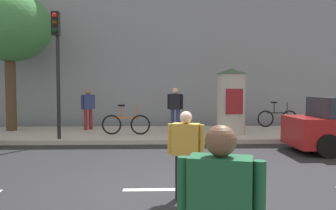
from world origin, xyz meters
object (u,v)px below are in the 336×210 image
at_px(traffic_light, 57,54).
at_px(pedestrian_in_light_jacket, 186,148).
at_px(poster_column, 231,101).
at_px(bicycle_leaning, 126,124).
at_px(street_tree, 9,27).
at_px(pedestrian_near_pole, 88,105).
at_px(bicycle_upright, 277,118).
at_px(pedestrian_tallest, 175,106).

bearing_deg(traffic_light, pedestrian_in_light_jacket, -57.13).
height_order(poster_column, bicycle_leaning, poster_column).
xyz_separation_m(street_tree, bicycle_leaning, (4.65, -1.32, -3.69)).
distance_m(pedestrian_near_pole, bicycle_leaning, 2.31).
xyz_separation_m(pedestrian_in_light_jacket, bicycle_upright, (4.72, 9.06, -0.33)).
xyz_separation_m(street_tree, pedestrian_near_pole, (2.98, 0.17, -3.10)).
bearing_deg(traffic_light, bicycle_upright, 21.04).
bearing_deg(pedestrian_in_light_jacket, bicycle_upright, 62.45).
distance_m(pedestrian_in_light_jacket, pedestrian_near_pole, 8.99).
distance_m(poster_column, bicycle_leaning, 3.96).
bearing_deg(bicycle_upright, pedestrian_tallest, -163.64).
bearing_deg(pedestrian_tallest, pedestrian_in_light_jacket, -91.73).
distance_m(poster_column, street_tree, 9.06).
bearing_deg(pedestrian_tallest, street_tree, 175.88).
relative_size(pedestrian_in_light_jacket, bicycle_upright, 0.84).
height_order(traffic_light, pedestrian_tallest, traffic_light).
relative_size(bicycle_leaning, bicycle_upright, 1.00).
relative_size(pedestrian_near_pole, bicycle_upright, 0.93).
distance_m(bicycle_leaning, bicycle_upright, 6.69).
bearing_deg(pedestrian_near_pole, bicycle_leaning, -41.74).
distance_m(street_tree, pedestrian_tallest, 7.20).
distance_m(street_tree, pedestrian_near_pole, 4.30).
xyz_separation_m(pedestrian_near_pole, bicycle_upright, (8.00, 0.68, -0.59)).
xyz_separation_m(traffic_light, street_tree, (-2.51, 2.41, 1.27)).
bearing_deg(bicycle_leaning, traffic_light, -152.97).
bearing_deg(poster_column, traffic_light, -168.77).
xyz_separation_m(poster_column, pedestrian_tallest, (-2.03, 0.75, -0.23)).
bearing_deg(pedestrian_in_light_jacket, bicycle_leaning, 103.15).
height_order(pedestrian_in_light_jacket, pedestrian_near_pole, pedestrian_near_pole).
bearing_deg(traffic_light, pedestrian_near_pole, 79.58).
distance_m(traffic_light, pedestrian_tallest, 4.78).
bearing_deg(poster_column, pedestrian_in_light_jacket, -107.90).
xyz_separation_m(poster_column, pedestrian_in_light_jacket, (-2.26, -6.99, -0.51)).
relative_size(poster_column, bicycle_leaning, 1.36).
relative_size(poster_column, pedestrian_near_pole, 1.47).
xyz_separation_m(street_tree, pedestrian_in_light_jacket, (6.26, -8.21, -3.36)).
bearing_deg(bicycle_upright, pedestrian_near_pole, -175.12).
relative_size(street_tree, pedestrian_tallest, 3.25).
bearing_deg(street_tree, pedestrian_tallest, -4.12).
bearing_deg(pedestrian_near_pole, street_tree, -176.79).
relative_size(poster_column, street_tree, 0.44).
xyz_separation_m(bicycle_leaning, bicycle_upright, (6.33, 2.17, 0.00)).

